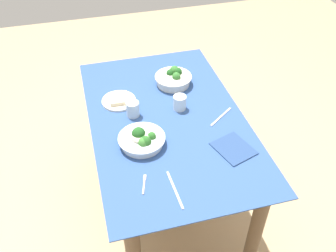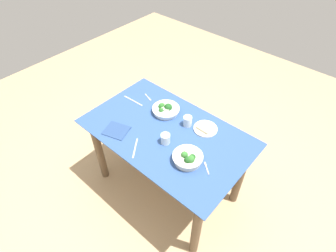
# 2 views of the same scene
# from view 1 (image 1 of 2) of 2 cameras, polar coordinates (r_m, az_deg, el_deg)

# --- Properties ---
(ground_plane) EXTENTS (6.00, 6.00, 0.00)m
(ground_plane) POSITION_cam_1_polar(r_m,az_deg,el_deg) (2.52, -0.11, -12.18)
(ground_plane) COLOR tan
(dining_table) EXTENTS (1.30, 0.80, 0.76)m
(dining_table) POSITION_cam_1_polar(r_m,az_deg,el_deg) (2.05, -0.14, -1.73)
(dining_table) COLOR #2D4C84
(dining_table) RESTS_ON ground_plane
(broccoli_bowl_far) EXTENTS (0.23, 0.23, 0.09)m
(broccoli_bowl_far) POSITION_cam_1_polar(r_m,az_deg,el_deg) (1.80, -4.01, -2.10)
(broccoli_bowl_far) COLOR white
(broccoli_bowl_far) RESTS_ON dining_table
(broccoli_bowl_near) EXTENTS (0.21, 0.21, 0.10)m
(broccoli_bowl_near) POSITION_cam_1_polar(r_m,az_deg,el_deg) (2.20, 0.86, 7.26)
(broccoli_bowl_near) COLOR silver
(broccoli_bowl_near) RESTS_ON dining_table
(bread_side_plate) EXTENTS (0.19, 0.19, 0.03)m
(bread_side_plate) POSITION_cam_1_polar(r_m,az_deg,el_deg) (2.09, -7.55, 3.97)
(bread_side_plate) COLOR silver
(bread_side_plate) RESTS_ON dining_table
(water_glass_center) EXTENTS (0.07, 0.07, 0.08)m
(water_glass_center) POSITION_cam_1_polar(r_m,az_deg,el_deg) (1.97, -5.41, 2.61)
(water_glass_center) COLOR silver
(water_glass_center) RESTS_ON dining_table
(water_glass_side) EXTENTS (0.07, 0.07, 0.08)m
(water_glass_side) POSITION_cam_1_polar(r_m,az_deg,el_deg) (2.01, 1.79, 3.61)
(water_glass_side) COLOR silver
(water_glass_side) RESTS_ON dining_table
(fork_by_far_bowl) EXTENTS (0.09, 0.08, 0.00)m
(fork_by_far_bowl) POSITION_cam_1_polar(r_m,az_deg,el_deg) (2.32, -1.03, 8.20)
(fork_by_far_bowl) COLOR #B7B7BC
(fork_by_far_bowl) RESTS_ON dining_table
(fork_by_near_bowl) EXTENTS (0.11, 0.04, 0.00)m
(fork_by_near_bowl) POSITION_cam_1_polar(r_m,az_deg,el_deg) (1.65, -3.67, -8.75)
(fork_by_near_bowl) COLOR #B7B7BC
(fork_by_near_bowl) RESTS_ON dining_table
(table_knife_left) EXTENTS (0.12, 0.16, 0.00)m
(table_knife_left) POSITION_cam_1_polar(r_m,az_deg,el_deg) (1.99, 8.10, 1.43)
(table_knife_left) COLOR #B7B7BC
(table_knife_left) RESTS_ON dining_table
(table_knife_right) EXTENTS (0.21, 0.02, 0.00)m
(table_knife_right) POSITION_cam_1_polar(r_m,az_deg,el_deg) (1.62, 1.05, -9.69)
(table_knife_right) COLOR #B7B7BC
(table_knife_right) RESTS_ON dining_table
(napkin_folded_upper) EXTENTS (0.22, 0.21, 0.01)m
(napkin_folded_upper) POSITION_cam_1_polar(r_m,az_deg,el_deg) (1.82, 9.99, -3.40)
(napkin_folded_upper) COLOR navy
(napkin_folded_upper) RESTS_ON dining_table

